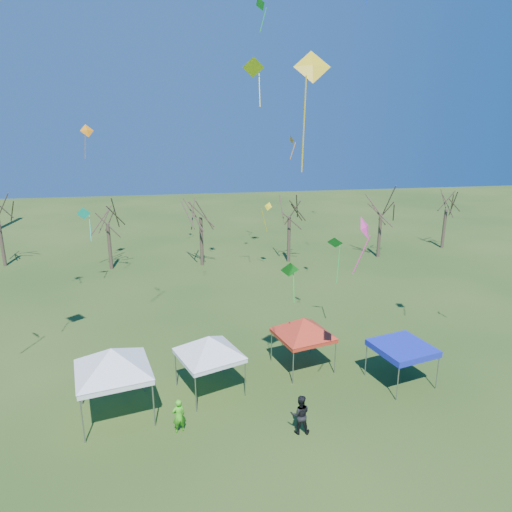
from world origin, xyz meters
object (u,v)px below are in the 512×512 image
Objects in this scene: tree_1 at (106,207)px; tent_red at (303,321)px; tent_white_mid at (209,340)px; person_dark at (300,414)px; tent_blue at (403,348)px; person_green at (179,416)px; tree_5 at (448,195)px; tree_4 at (382,197)px; tree_3 at (290,200)px; tent_white_west at (111,353)px; tree_2 at (200,200)px.

tent_red is (12.67, -20.30, -3.02)m from tree_1.
person_dark is (3.61, -3.93, -1.93)m from tent_white_mid.
person_green is (-11.45, -2.01, -1.16)m from tent_blue.
tree_1 is 34.52m from tree_5.
person_green is (5.84, -24.68, -5.00)m from tree_1.
tent_white_mid is (-18.68, -21.09, -3.23)m from tree_4.
tent_white_mid reaches higher than person_green.
tree_3 is 2.11× the size of tent_white_mid.
tent_red is at bearing -101.85° from tree_3.
tree_5 is 29.83m from tent_blue.
tent_white_west reaches higher than person_dark.
person_dark is at bearing 151.56° from person_green.
tree_2 is at bearing -74.45° from person_dark.
tree_4 reaches higher than tent_white_mid.
person_green is at bearing -95.98° from tree_2.
tent_white_west is at bearing -164.42° from tent_white_mid.
tent_red is (-13.46, -19.66, -3.29)m from tree_4.
tree_4 is 1.06× the size of tree_5.
person_green is at bearing -130.16° from tree_4.
tree_3 reaches higher than tree_4.
person_green is at bearing -170.02° from tent_blue.
person_dark is (11.05, -25.67, -4.89)m from tree_1.
tent_white_west is 1.17× the size of tent_white_mid.
tent_white_west is at bearing -178.77° from tent_blue.
tree_1 is at bearing 178.58° from tree_4.
tree_3 is at bearing 91.28° from tent_blue.
tree_4 reaches higher than tent_white_west.
tent_white_west is 14.35m from tent_blue.
tree_5 is at bearing -155.38° from person_green.
tent_white_west is 1.35× the size of tent_blue.
tree_2 is at bearing -176.30° from tree_5.
tree_3 reaches higher than tent_white_west.
tree_3 is (8.40, -0.33, -0.21)m from tree_2.
tree_1 is 8.42m from tree_2.
tent_blue reaches higher than person_dark.
tree_5 is at bearing 6.52° from tree_3.
person_dark is at bearing -121.05° from tree_4.
tree_2 is 20.78m from tent_red.
tent_blue is 7.00m from person_dark.
tree_2 reaches higher than tent_white_west.
tree_5 is at bearing 13.85° from tree_4.
tent_white_west is at bearing -164.54° from tent_red.
tent_red is 5.91m from person_dark.
tent_white_west is 4.62m from tent_white_mid.
tree_4 is at bearing -147.87° from person_green.
tree_2 is 2.52× the size of tent_blue.
tree_3 is 4.98× the size of person_green.
tree_2 is 1.10× the size of tree_5.
tent_red is at bearing -165.02° from person_green.
tree_1 is 24.12m from tent_red.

